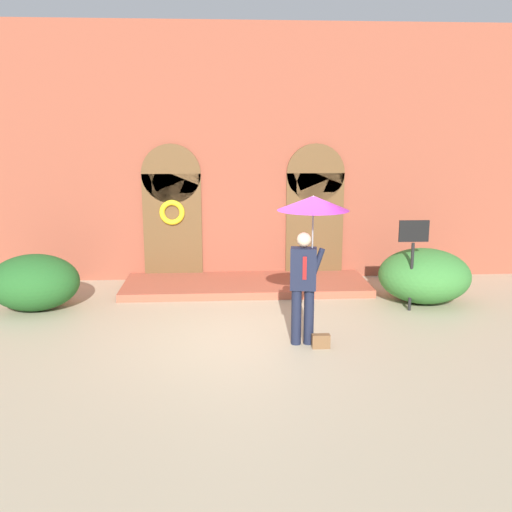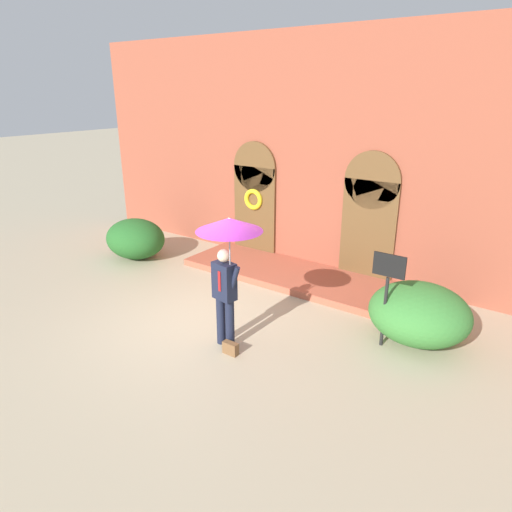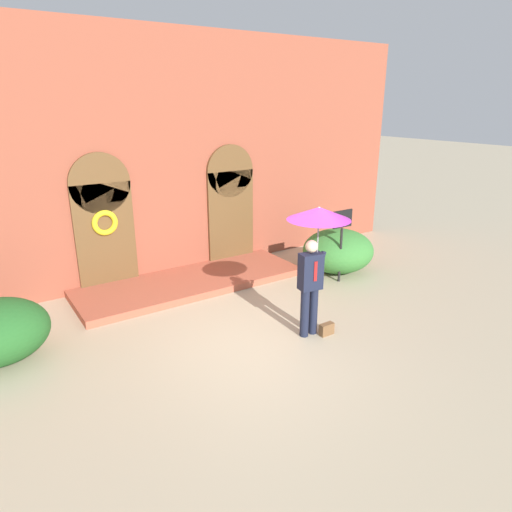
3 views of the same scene
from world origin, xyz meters
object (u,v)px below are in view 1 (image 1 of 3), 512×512
(person_with_umbrella, at_px, (311,225))
(shrub_right, at_px, (424,276))
(handbag, at_px, (321,341))
(sign_post, at_px, (413,250))
(shrub_left, at_px, (34,282))

(person_with_umbrella, height_order, shrub_right, person_with_umbrella)
(handbag, xyz_separation_m, sign_post, (2.00, 1.79, 1.05))
(person_with_umbrella, relative_size, shrub_right, 1.32)
(sign_post, bearing_deg, handbag, -138.16)
(shrub_left, bearing_deg, person_with_umbrella, -23.18)
(person_with_umbrella, bearing_deg, shrub_left, 156.82)
(sign_post, xyz_separation_m, shrub_right, (0.45, 0.55, -0.63))
(sign_post, height_order, shrub_left, sign_post)
(shrub_left, relative_size, shrub_right, 0.93)
(handbag, height_order, sign_post, sign_post)
(handbag, bearing_deg, shrub_right, 43.59)
(person_with_umbrella, xyz_separation_m, shrub_left, (-4.89, 2.10, -1.38))
(handbag, height_order, shrub_right, shrub_right)
(shrub_left, xyz_separation_m, shrub_right, (7.51, 0.04, 0.00))
(handbag, bearing_deg, sign_post, 41.81)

